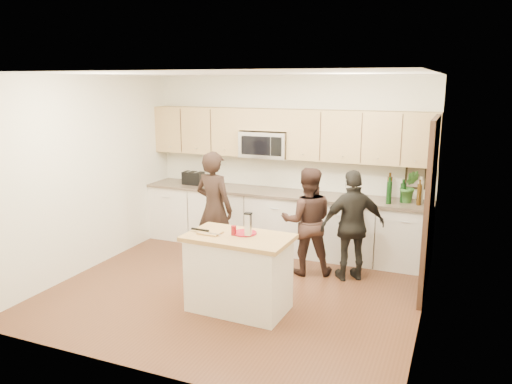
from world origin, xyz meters
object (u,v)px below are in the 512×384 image
at_px(island, 239,272).
at_px(woman_right, 353,226).
at_px(woman_left, 214,209).
at_px(toaster, 193,178).
at_px(woman_center, 307,221).

distance_m(island, woman_right, 1.77).
bearing_deg(woman_left, woman_right, -163.71).
xyz_separation_m(toaster, woman_center, (2.20, -0.76, -0.30)).
xyz_separation_m(woman_left, woman_right, (1.96, 0.19, -0.08)).
bearing_deg(toaster, woman_left, -47.13).
bearing_deg(island, toaster, 132.18).
bearing_deg(island, woman_right, 56.64).
relative_size(island, woman_left, 0.74).
bearing_deg(toaster, woman_right, -14.67).
height_order(island, toaster, toaster).
distance_m(toaster, woman_center, 2.35).
xyz_separation_m(island, woman_left, (-0.94, 1.23, 0.38)).
bearing_deg(woman_center, island, 54.12).
relative_size(island, woman_center, 0.82).
relative_size(toaster, woman_center, 0.22).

